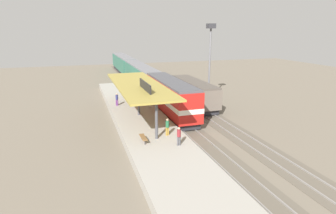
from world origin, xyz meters
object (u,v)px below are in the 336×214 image
at_px(platform_bench, 143,137).
at_px(locomotive, 171,97).
at_px(passenger_carriage_rear, 123,64).
at_px(freight_car, 194,93).
at_px(light_mast, 210,47).
at_px(person_waiting, 179,135).
at_px(passenger_carriage_front, 141,76).
at_px(person_boarding, 117,99).
at_px(person_walking, 167,126).

bearing_deg(platform_bench, locomotive, 59.50).
height_order(platform_bench, passenger_carriage_rear, passenger_carriage_rear).
relative_size(freight_car, light_mast, 1.03).
relative_size(platform_bench, freight_car, 0.14).
relative_size(platform_bench, person_waiting, 0.99).
bearing_deg(locomotive, light_mast, 32.03).
bearing_deg(passenger_carriage_front, person_boarding, -114.07).
xyz_separation_m(locomotive, person_boarding, (-6.52, 3.40, -0.56)).
xyz_separation_m(platform_bench, freight_car, (10.60, 13.34, 0.63)).
xyz_separation_m(locomotive, passenger_carriage_rear, (0.00, 38.80, -0.10)).
bearing_deg(person_boarding, person_waiting, -77.61).
xyz_separation_m(passenger_carriage_front, person_boarding, (-6.52, -14.60, -0.46)).
distance_m(person_waiting, person_walking, 2.66).
bearing_deg(person_waiting, light_mast, 56.89).
bearing_deg(passenger_carriage_front, freight_car, -72.78).
bearing_deg(passenger_carriage_front, person_walking, -97.08).
relative_size(freight_car, person_waiting, 7.02).
bearing_deg(person_waiting, person_walking, 95.08).
xyz_separation_m(platform_bench, passenger_carriage_rear, (6.00, 48.99, 0.97)).
relative_size(locomotive, person_walking, 8.44).
xyz_separation_m(person_waiting, person_boarding, (-3.37, 15.32, 0.00)).
distance_m(platform_bench, light_mast, 21.61).
bearing_deg(person_waiting, locomotive, 75.18).
height_order(freight_car, person_boarding, freight_car).
bearing_deg(passenger_carriage_front, platform_bench, -102.02).
relative_size(passenger_carriage_front, light_mast, 1.71).
bearing_deg(passenger_carriage_front, light_mast, -59.27).
height_order(passenger_carriage_front, person_boarding, passenger_carriage_front).
bearing_deg(person_boarding, passenger_carriage_rear, 79.56).
bearing_deg(passenger_carriage_rear, passenger_carriage_front, -90.00).
height_order(freight_car, person_waiting, freight_car).
relative_size(passenger_carriage_front, passenger_carriage_rear, 1.00).
distance_m(freight_car, person_walking, 14.78).
xyz_separation_m(passenger_carriage_rear, person_walking, (-3.39, -48.07, -0.46)).
bearing_deg(person_boarding, light_mast, 5.89).
distance_m(platform_bench, person_boarding, 13.61).
relative_size(passenger_carriage_front, person_walking, 11.70).
height_order(locomotive, light_mast, light_mast).
bearing_deg(locomotive, passenger_carriage_rear, 90.00).
bearing_deg(person_walking, person_waiting, -84.92).
relative_size(light_mast, person_waiting, 6.84).
bearing_deg(locomotive, person_walking, -110.08).
distance_m(platform_bench, freight_car, 17.05).
height_order(platform_bench, person_boarding, person_boarding).
bearing_deg(platform_bench, person_boarding, 92.19).
xyz_separation_m(locomotive, person_walking, (-3.39, -9.27, -0.56)).
distance_m(freight_car, light_mast, 7.38).
relative_size(platform_bench, light_mast, 0.15).
height_order(passenger_carriage_rear, light_mast, light_mast).
distance_m(locomotive, freight_car, 5.60).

